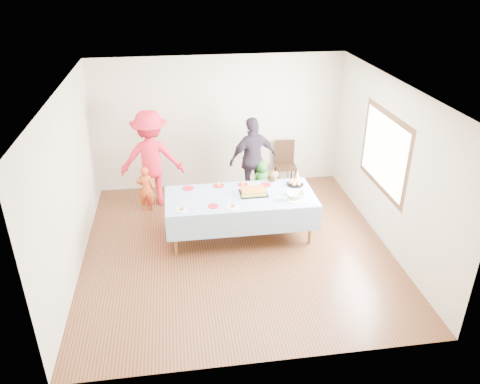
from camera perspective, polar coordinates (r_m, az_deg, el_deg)
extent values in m
plane|color=#4C2615|center=(7.90, -0.42, -6.76)|extent=(5.00, 5.00, 0.00)
cube|color=beige|center=(9.55, -2.52, 8.40)|extent=(5.00, 0.04, 2.70)
cube|color=beige|center=(5.11, 3.42, -9.57)|extent=(5.00, 0.04, 2.70)
cube|color=beige|center=(7.36, -20.12, 0.87)|extent=(0.04, 5.00, 2.70)
cube|color=beige|center=(7.94, 17.75, 3.15)|extent=(0.04, 5.00, 2.70)
cube|color=white|center=(6.78, -0.50, 12.58)|extent=(5.00, 5.00, 0.04)
cube|color=#472B16|center=(8.04, 17.13, 4.69)|extent=(0.03, 1.75, 1.35)
cylinder|color=brown|center=(7.60, -7.91, -5.26)|extent=(0.06, 0.06, 0.73)
cylinder|color=brown|center=(7.89, 8.59, -4.01)|extent=(0.06, 0.06, 0.73)
cylinder|color=brown|center=(8.32, -8.03, -2.20)|extent=(0.06, 0.06, 0.73)
cylinder|color=brown|center=(8.59, 7.06, -1.16)|extent=(0.06, 0.06, 0.73)
cube|color=brown|center=(7.84, 0.05, -0.68)|extent=(2.40, 1.00, 0.04)
cube|color=silver|center=(7.82, 0.05, -0.51)|extent=(2.50, 1.10, 0.01)
cube|color=black|center=(7.90, 1.65, -0.16)|extent=(0.47, 0.36, 0.01)
cube|color=#FDE860|center=(7.88, 1.65, 0.07)|extent=(0.39, 0.30, 0.06)
cube|color=#AD7128|center=(7.86, 1.65, 0.30)|extent=(0.39, 0.30, 0.01)
cylinder|color=black|center=(8.25, 6.72, 0.93)|extent=(0.30, 0.30, 0.02)
sphere|color=#E3B86E|center=(8.25, 7.27, 1.24)|extent=(0.07, 0.07, 0.07)
sphere|color=#E3B86E|center=(8.30, 6.88, 1.43)|extent=(0.07, 0.07, 0.07)
sphere|color=#E3B86E|center=(8.28, 6.36, 1.40)|extent=(0.07, 0.07, 0.07)
sphere|color=#E3B86E|center=(8.22, 6.20, 1.18)|extent=(0.07, 0.07, 0.07)
sphere|color=#E3B86E|center=(8.17, 6.59, 0.99)|extent=(0.07, 0.07, 0.07)
sphere|color=#E3B86E|center=(8.19, 7.12, 1.02)|extent=(0.07, 0.07, 0.07)
sphere|color=#E3B86E|center=(8.23, 6.74, 1.21)|extent=(0.07, 0.07, 0.07)
imported|color=silver|center=(7.83, 6.80, -0.35)|extent=(0.30, 0.30, 0.07)
cone|color=silver|center=(8.39, 6.99, 2.01)|extent=(0.11, 0.11, 0.19)
cylinder|color=red|center=(8.11, -6.33, 0.45)|extent=(0.19, 0.19, 0.01)
cylinder|color=red|center=(8.16, -2.60, 0.78)|extent=(0.19, 0.19, 0.01)
cylinder|color=red|center=(8.19, 0.37, 0.91)|extent=(0.17, 0.17, 0.01)
cylinder|color=red|center=(8.20, 3.12, 0.87)|extent=(0.19, 0.19, 0.01)
cylinder|color=red|center=(7.51, -3.29, -1.72)|extent=(0.17, 0.17, 0.01)
cylinder|color=white|center=(7.44, -7.10, -2.19)|extent=(0.20, 0.20, 0.01)
cylinder|color=white|center=(7.47, -0.88, -1.86)|extent=(0.22, 0.22, 0.01)
cylinder|color=white|center=(7.72, 6.59, -1.01)|extent=(0.23, 0.23, 0.01)
cylinder|color=black|center=(9.72, 4.69, 1.44)|extent=(0.04, 0.04, 0.42)
cylinder|color=black|center=(9.79, 6.73, 1.53)|extent=(0.04, 0.04, 0.42)
cylinder|color=black|center=(10.04, 4.34, 2.31)|extent=(0.04, 0.04, 0.42)
cylinder|color=black|center=(10.10, 6.31, 2.39)|extent=(0.04, 0.04, 0.42)
cube|color=black|center=(9.81, 5.58, 3.14)|extent=(0.43, 0.43, 0.05)
cube|color=black|center=(9.88, 5.44, 4.98)|extent=(0.41, 0.06, 0.49)
imported|color=#C24B18|center=(8.98, -11.41, 0.40)|extent=(0.33, 0.22, 0.90)
imported|color=#277627|center=(9.18, 2.63, 1.35)|extent=(0.47, 0.38, 0.84)
imported|color=tan|center=(8.54, 3.86, -0.33)|extent=(0.57, 0.52, 0.96)
imported|color=red|center=(9.04, -10.74, 4.04)|extent=(1.23, 0.74, 1.87)
imported|color=#2D2432|center=(9.11, 1.58, 4.05)|extent=(1.06, 0.68, 1.68)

